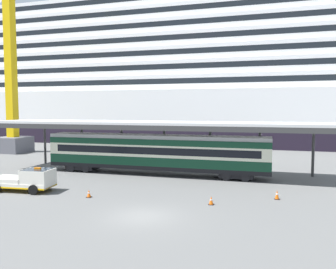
% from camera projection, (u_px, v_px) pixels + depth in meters
% --- Properties ---
extents(ground_plane, '(400.00, 400.00, 0.00)m').
position_uv_depth(ground_plane, '(143.00, 216.00, 21.95)').
color(ground_plane, '#585857').
extents(cruise_ship, '(145.88, 26.79, 39.33)m').
position_uv_depth(cruise_ship, '(151.00, 81.00, 75.86)').
color(cruise_ship, black).
rests_on(cruise_ship, ground).
extents(platform_canopy, '(36.23, 6.20, 5.46)m').
position_uv_depth(platform_canopy, '(157.00, 124.00, 35.98)').
color(platform_canopy, silver).
rests_on(platform_canopy, ground).
extents(train_carriage, '(23.12, 2.81, 4.11)m').
position_uv_depth(train_carriage, '(155.00, 152.00, 35.76)').
color(train_carriage, black).
rests_on(train_carriage, ground).
extents(service_truck, '(5.35, 2.58, 2.02)m').
position_uv_depth(service_truck, '(28.00, 179.00, 28.55)').
color(service_truck, silver).
rests_on(service_truck, ground).
extents(traffic_cone_near, '(0.36, 0.36, 0.71)m').
position_uv_depth(traffic_cone_near, '(277.00, 195.00, 26.03)').
color(traffic_cone_near, black).
rests_on(traffic_cone_near, ground).
extents(traffic_cone_mid, '(0.36, 0.36, 0.63)m').
position_uv_depth(traffic_cone_mid, '(211.00, 200.00, 24.58)').
color(traffic_cone_mid, black).
rests_on(traffic_cone_mid, ground).
extents(traffic_cone_far, '(0.36, 0.36, 0.61)m').
position_uv_depth(traffic_cone_far, '(89.00, 194.00, 26.61)').
color(traffic_cone_far, black).
rests_on(traffic_cone_far, ground).
extents(dockside_crane, '(15.68, 4.40, 51.51)m').
position_uv_depth(dockside_crane, '(14.00, 47.00, 52.57)').
color(dockside_crane, '#595960').
rests_on(dockside_crane, ground).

